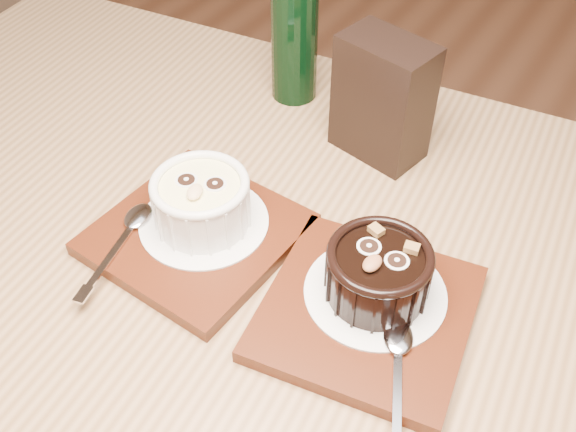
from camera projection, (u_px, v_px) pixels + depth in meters
name	position (u px, v px, depth m)	size (l,w,h in m)	color
table	(264.00, 343.00, 0.70)	(1.27, 0.91, 0.75)	brown
tray_left	(196.00, 234.00, 0.68)	(0.18, 0.18, 0.01)	#4E1E0D
doily_left	(204.00, 222.00, 0.68)	(0.13, 0.13, 0.00)	white
ramekin_white	(201.00, 200.00, 0.65)	(0.10, 0.10, 0.06)	white
spoon_left	(121.00, 240.00, 0.65)	(0.03, 0.13, 0.01)	silver
tray_right	(367.00, 313.00, 0.61)	(0.18, 0.18, 0.01)	#4E1E0D
doily_right	(375.00, 292.00, 0.61)	(0.13, 0.13, 0.00)	white
ramekin_dark	(378.00, 271.00, 0.59)	(0.09, 0.09, 0.06)	black
spoon_right	(398.00, 372.00, 0.55)	(0.03, 0.13, 0.01)	silver
condiment_stand	(383.00, 99.00, 0.73)	(0.10, 0.06, 0.14)	black
green_bottle	(294.00, 36.00, 0.80)	(0.06, 0.06, 0.21)	black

